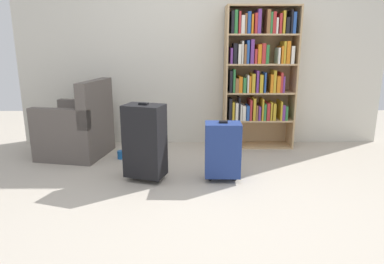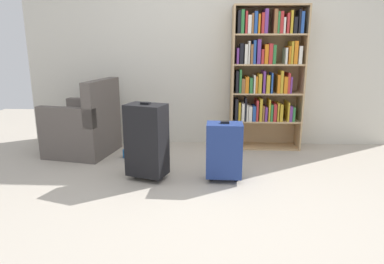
# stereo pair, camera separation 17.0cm
# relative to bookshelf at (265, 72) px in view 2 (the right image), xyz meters

# --- Properties ---
(ground_plane) EXTENTS (8.27, 8.27, 0.00)m
(ground_plane) POSITION_rel_bookshelf_xyz_m (-0.70, -1.71, -0.96)
(ground_plane) COLOR #B2A899
(back_wall) EXTENTS (4.73, 0.10, 2.60)m
(back_wall) POSITION_rel_bookshelf_xyz_m (-0.70, 0.23, 0.34)
(back_wall) COLOR beige
(back_wall) RESTS_ON ground
(bookshelf) EXTENTS (0.87, 0.33, 1.74)m
(bookshelf) POSITION_rel_bookshelf_xyz_m (0.00, 0.00, 0.00)
(bookshelf) COLOR tan
(bookshelf) RESTS_ON ground
(armchair) EXTENTS (0.82, 0.82, 0.90)m
(armchair) POSITION_rel_bookshelf_xyz_m (-2.18, -0.37, -0.64)
(armchair) COLOR #59514C
(armchair) RESTS_ON ground
(mug) EXTENTS (0.12, 0.08, 0.10)m
(mug) POSITION_rel_bookshelf_xyz_m (-1.65, -0.51, -0.91)
(mug) COLOR #1959A5
(mug) RESTS_ON ground
(suitcase_black) EXTENTS (0.43, 0.35, 0.77)m
(suitcase_black) POSITION_rel_bookshelf_xyz_m (-1.29, -1.15, -0.56)
(suitcase_black) COLOR black
(suitcase_black) RESTS_ON ground
(suitcase_navy_blue) EXTENTS (0.35, 0.24, 0.60)m
(suitcase_navy_blue) POSITION_rel_bookshelf_xyz_m (-0.54, -1.16, -0.65)
(suitcase_navy_blue) COLOR navy
(suitcase_navy_blue) RESTS_ON ground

